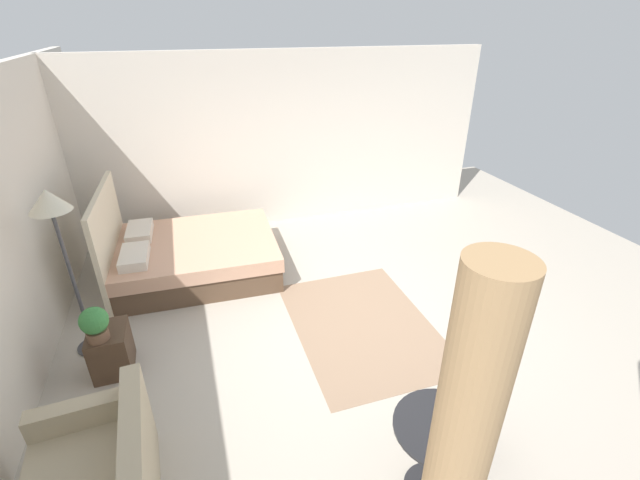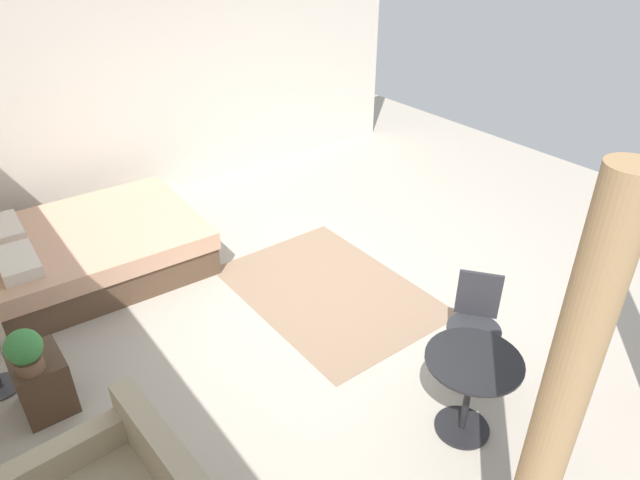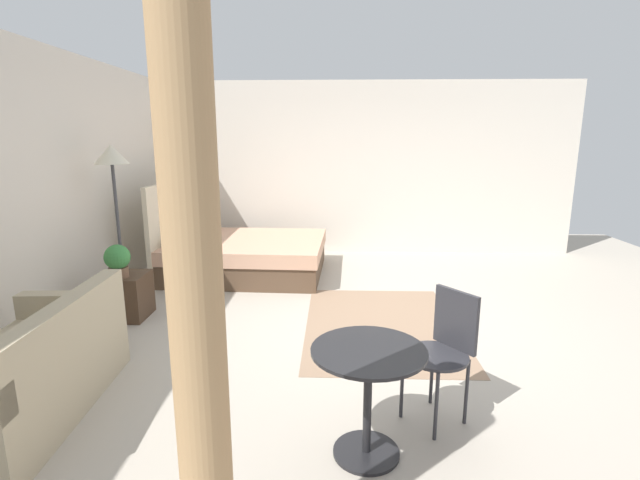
# 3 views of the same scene
# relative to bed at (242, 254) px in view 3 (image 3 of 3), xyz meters

# --- Properties ---
(ground_plane) EXTENTS (9.24, 9.68, 0.02)m
(ground_plane) POSITION_rel_bed_xyz_m (-1.76, -1.79, -0.29)
(ground_plane) COLOR #B2A899
(wall_back) EXTENTS (9.24, 0.12, 2.74)m
(wall_back) POSITION_rel_bed_xyz_m (-1.76, 1.55, 1.09)
(wall_back) COLOR silver
(wall_back) RESTS_ON ground
(wall_right) EXTENTS (0.12, 6.68, 2.74)m
(wall_right) POSITION_rel_bed_xyz_m (1.36, -1.79, 1.09)
(wall_right) COLOR silver
(wall_right) RESTS_ON ground
(area_rug) EXTENTS (2.12, 1.51, 0.01)m
(area_rug) POSITION_rel_bed_xyz_m (-1.79, -1.77, -0.28)
(area_rug) COLOR #93755B
(area_rug) RESTS_ON ground
(bed) EXTENTS (1.76, 2.17, 1.28)m
(bed) POSITION_rel_bed_xyz_m (0.00, 0.00, 0.00)
(bed) COLOR brown
(bed) RESTS_ON ground
(couch) EXTENTS (1.62, 0.91, 0.81)m
(couch) POSITION_rel_bed_xyz_m (-3.41, 0.77, 0.00)
(couch) COLOR tan
(couch) RESTS_ON ground
(nightstand) EXTENTS (0.44, 0.36, 0.47)m
(nightstand) POSITION_rel_bed_xyz_m (-1.65, 0.85, -0.05)
(nightstand) COLOR #473323
(nightstand) RESTS_ON ground
(potted_plant) EXTENTS (0.25, 0.25, 0.34)m
(potted_plant) POSITION_rel_bed_xyz_m (-1.75, 0.90, 0.37)
(potted_plant) COLOR brown
(potted_plant) RESTS_ON nightstand
(floor_lamp) EXTENTS (0.36, 0.36, 1.79)m
(floor_lamp) POSITION_rel_bed_xyz_m (-1.23, 1.11, 1.24)
(floor_lamp) COLOR #3F3F44
(floor_lamp) RESTS_ON ground
(balcony_table) EXTENTS (0.67, 0.67, 0.68)m
(balcony_table) POSITION_rel_bed_xyz_m (-3.73, -1.50, 0.19)
(balcony_table) COLOR black
(balcony_table) RESTS_ON ground
(cafe_chair_near_window) EXTENTS (0.59, 0.59, 0.88)m
(cafe_chair_near_window) POSITION_rel_bed_xyz_m (-3.32, -2.03, 0.26)
(cafe_chair_near_window) COLOR #2D2D33
(cafe_chair_near_window) RESTS_ON ground
(curtain_right) EXTENTS (0.20, 0.20, 2.59)m
(curtain_right) POSITION_rel_bed_xyz_m (-4.63, -0.81, 1.02)
(curtain_right) COLOR tan
(curtain_right) RESTS_ON ground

